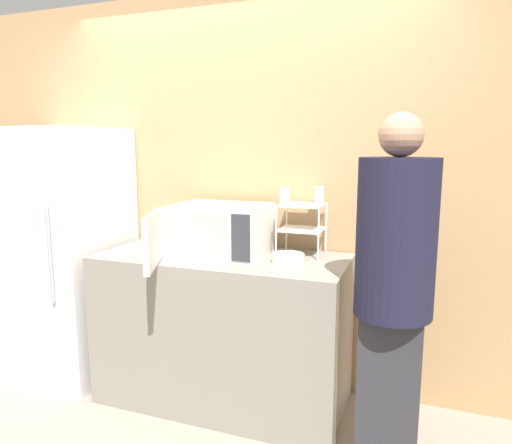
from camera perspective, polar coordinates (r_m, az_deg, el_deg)
name	(u,v)px	position (r m, az deg, el deg)	size (l,w,h in m)	color
ground_plane	(200,427)	(2.89, -7.01, -24.14)	(12.00, 12.00, 0.00)	gray
wall_back	(245,191)	(3.09, -1.40, 3.88)	(8.00, 0.06, 2.60)	tan
counter	(223,328)	(2.95, -4.11, -13.11)	(1.52, 0.68, 0.94)	gray
microwave	(218,230)	(2.82, -4.80, -0.96)	(0.60, 0.86, 0.31)	silver
dish_rack	(302,218)	(2.80, 5.75, 0.48)	(0.27, 0.23, 0.31)	white
glass_front_left	(285,196)	(2.73, 3.60, 3.26)	(0.06, 0.06, 0.11)	silver
glass_back_right	(319,195)	(2.83, 7.90, 3.41)	(0.06, 0.06, 0.11)	silver
bowl	(288,258)	(2.63, 4.02, -4.54)	(0.19, 0.19, 0.05)	silver
person	(394,280)	(2.24, 16.84, -6.95)	(0.36, 0.36, 1.75)	#2D2D33
refrigerator	(65,253)	(3.47, -22.73, -3.59)	(0.74, 0.73, 1.72)	white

